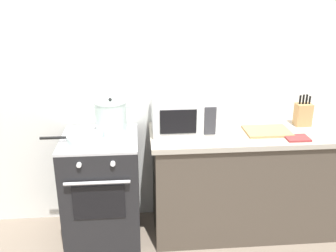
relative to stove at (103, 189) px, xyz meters
name	(u,v)px	position (x,y,z in m)	size (l,w,h in m)	color
back_wall	(177,84)	(0.65, 0.37, 0.79)	(4.40, 0.10, 2.50)	silver
lower_cabinet_right	(249,184)	(1.25, 0.02, -0.02)	(1.64, 0.56, 0.88)	#4C4238
countertop_right	(254,134)	(1.25, 0.02, 0.44)	(1.70, 0.60, 0.04)	#ADA393
stove	(103,189)	(0.00, 0.00, 0.00)	(0.60, 0.64, 0.92)	black
stock_pot	(111,117)	(0.10, 0.09, 0.59)	(0.34, 0.25, 0.30)	silver
frying_pan	(84,138)	(-0.11, -0.06, 0.48)	(0.47, 0.27, 0.05)	silver
microwave	(183,114)	(0.67, 0.08, 0.61)	(0.50, 0.37, 0.30)	white
cutting_board	(267,131)	(1.35, 0.00, 0.47)	(0.36, 0.26, 0.02)	tan
knife_block	(303,114)	(1.71, 0.14, 0.56)	(0.13, 0.10, 0.27)	tan
oven_mitt	(297,138)	(1.54, -0.16, 0.47)	(0.18, 0.14, 0.02)	#993333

